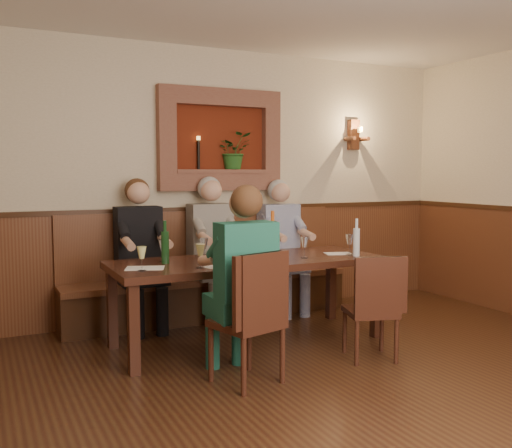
{
  "coord_description": "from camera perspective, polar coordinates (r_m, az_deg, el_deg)",
  "views": [
    {
      "loc": [
        -2.13,
        -2.63,
        1.51
      ],
      "look_at": [
        0.1,
        1.9,
        1.05
      ],
      "focal_mm": 40.0,
      "sensor_mm": 36.0,
      "label": 1
    }
  ],
  "objects": [
    {
      "name": "person_bench_right",
      "position": [
        6.15,
        2.67,
        -3.39
      ],
      "size": [
        0.42,
        0.52,
        1.43
      ],
      "color": "navy",
      "rests_on": "ground"
    },
    {
      "name": "chair_near_left",
      "position": [
        4.16,
        -0.77,
        -11.99
      ],
      "size": [
        0.52,
        0.52,
        0.96
      ],
      "rotation": [
        0.0,
        0.0,
        0.27
      ],
      "color": "black",
      "rests_on": "ground"
    },
    {
      "name": "wainscoting",
      "position": [
        3.51,
        12.52,
        -10.16
      ],
      "size": [
        6.02,
        6.02,
        1.15
      ],
      "color": "#572C19",
      "rests_on": "ground"
    },
    {
      "name": "water_bottle",
      "position": [
        5.25,
        10.0,
        -1.7
      ],
      "size": [
        0.08,
        0.08,
        0.34
      ],
      "rotation": [
        0.0,
        0.0,
        -0.37
      ],
      "color": "silver",
      "rests_on": "dining_table"
    },
    {
      "name": "wine_glass_5",
      "position": [
        4.56,
        -5.58,
        -3.19
      ],
      "size": [
        0.08,
        0.08,
        0.19
      ],
      "primitive_type": null,
      "color": "#F5F693",
      "rests_on": "dining_table"
    },
    {
      "name": "wine_glass_6",
      "position": [
        4.65,
        -2.04,
        -3.01
      ],
      "size": [
        0.08,
        0.08,
        0.19
      ],
      "primitive_type": null,
      "color": "#F5F693",
      "rests_on": "dining_table"
    },
    {
      "name": "room_shell",
      "position": [
        3.41,
        12.96,
        11.45
      ],
      "size": [
        6.04,
        6.04,
        2.82
      ],
      "color": "beige",
      "rests_on": "ground"
    },
    {
      "name": "ground_plane",
      "position": [
        3.71,
        12.33,
        -18.93
      ],
      "size": [
        6.0,
        6.0,
        0.0
      ],
      "primitive_type": "plane",
      "color": "black",
      "rests_on": "ground"
    },
    {
      "name": "wine_glass_2",
      "position": [
        4.9,
        -9.28,
        -2.67
      ],
      "size": [
        0.08,
        0.08,
        0.19
      ],
      "primitive_type": null,
      "color": "white",
      "rests_on": "dining_table"
    },
    {
      "name": "wine_glass_0",
      "position": [
        4.84,
        -0.2,
        -2.68
      ],
      "size": [
        0.08,
        0.08,
        0.19
      ],
      "primitive_type": null,
      "color": "#F5F693",
      "rests_on": "dining_table"
    },
    {
      "name": "wine_glass_7",
      "position": [
        4.48,
        -11.36,
        -3.43
      ],
      "size": [
        0.08,
        0.08,
        0.19
      ],
      "primitive_type": null,
      "color": "#F5F693",
      "rests_on": "dining_table"
    },
    {
      "name": "person_bench_left",
      "position": [
        5.57,
        -11.41,
        -4.28
      ],
      "size": [
        0.43,
        0.53,
        1.45
      ],
      "color": "black",
      "rests_on": "ground"
    },
    {
      "name": "wine_bottle_green_b",
      "position": [
        4.81,
        -9.07,
        -2.2
      ],
      "size": [
        0.08,
        0.08,
        0.36
      ],
      "rotation": [
        0.0,
        0.0,
        0.34
      ],
      "color": "#19471E",
      "rests_on": "dining_table"
    },
    {
      "name": "chair_near_right",
      "position": [
        4.78,
        11.39,
        -10.22
      ],
      "size": [
        0.48,
        0.48,
        0.86
      ],
      "rotation": [
        0.0,
        0.0,
        -0.32
      ],
      "color": "black",
      "rests_on": "ground"
    },
    {
      "name": "dining_table",
      "position": [
        5.03,
        -0.77,
        -4.35
      ],
      "size": [
        2.4,
        0.9,
        0.75
      ],
      "color": "black",
      "rests_on": "ground"
    },
    {
      "name": "spittoon_bucket",
      "position": [
        4.81,
        -1.24,
        -2.39
      ],
      "size": [
        0.25,
        0.25,
        0.25
      ],
      "primitive_type": "cylinder",
      "rotation": [
        0.0,
        0.0,
        0.17
      ],
      "color": "red",
      "rests_on": "dining_table"
    },
    {
      "name": "tasting_sheet_d",
      "position": [
        4.63,
        -3.26,
        -4.24
      ],
      "size": [
        0.36,
        0.31,
        0.0
      ],
      "primitive_type": "cube",
      "rotation": [
        0.0,
        0.0,
        0.37
      ],
      "color": "white",
      "rests_on": "dining_table"
    },
    {
      "name": "bench",
      "position": [
        5.95,
        -4.7,
        -6.28
      ],
      "size": [
        3.0,
        0.45,
        1.11
      ],
      "color": "#381E0F",
      "rests_on": "ground"
    },
    {
      "name": "person_bench_mid",
      "position": [
        5.8,
        -4.26,
        -3.75
      ],
      "size": [
        0.44,
        0.54,
        1.47
      ],
      "color": "#5F5C57",
      "rests_on": "ground"
    },
    {
      "name": "wine_glass_8",
      "position": [
        4.97,
        -5.22,
        -2.5
      ],
      "size": [
        0.08,
        0.08,
        0.19
      ],
      "primitive_type": null,
      "color": "white",
      "rests_on": "dining_table"
    },
    {
      "name": "wall_sconce",
      "position": [
        6.88,
        9.82,
        8.72
      ],
      "size": [
        0.25,
        0.2,
        0.35
      ],
      "color": "#572C19",
      "rests_on": "ground"
    },
    {
      "name": "wine_glass_3",
      "position": [
        5.09,
        4.86,
        -2.31
      ],
      "size": [
        0.08,
        0.08,
        0.19
      ],
      "primitive_type": null,
      "color": "white",
      "rests_on": "dining_table"
    },
    {
      "name": "wine_glass_1",
      "position": [
        5.17,
        0.91,
        -2.19
      ],
      "size": [
        0.08,
        0.08,
        0.19
      ],
      "primitive_type": null,
      "color": "#F5F693",
      "rests_on": "dining_table"
    },
    {
      "name": "person_chair_front",
      "position": [
        4.18,
        -1.53,
        -7.53
      ],
      "size": [
        0.42,
        0.51,
        1.42
      ],
      "color": "#164D4F",
      "rests_on": "ground"
    },
    {
      "name": "wine_bottle_green_a",
      "position": [
        5.08,
        1.67,
        -1.43
      ],
      "size": [
        0.1,
        0.1,
        0.42
      ],
      "rotation": [
        0.0,
        0.0,
        -0.31
      ],
      "color": "#19471E",
      "rests_on": "dining_table"
    },
    {
      "name": "tasting_sheet_c",
      "position": [
        5.39,
        8.23,
        -2.94
      ],
      "size": [
        0.29,
        0.24,
        0.0
      ],
      "primitive_type": "cube",
      "rotation": [
        0.0,
        0.0,
        -0.32
      ],
      "color": "white",
      "rests_on": "dining_table"
    },
    {
      "name": "wall_niche",
      "position": [
        6.07,
        -3.19,
        7.98
      ],
      "size": [
        1.36,
        0.3,
        1.06
      ],
      "color": "#601E0D",
      "rests_on": "ground"
    },
    {
      "name": "tasting_sheet_a",
      "position": [
        4.62,
        -11.05,
        -4.35
      ],
      "size": [
        0.35,
        0.3,
        0.0
      ],
      "primitive_type": "cube",
      "rotation": [
        0.0,
        0.0,
        -0.35
      ],
      "color": "white",
      "rests_on": "dining_table"
    },
    {
      "name": "tasting_sheet_b",
      "position": [
        4.88,
        -0.93,
        -3.73
      ],
      "size": [
        0.3,
        0.23,
        0.0
      ],
      "primitive_type": "cube",
      "rotation": [
        0.0,
        0.0,
        0.17
      ],
      "color": "white",
      "rests_on": "dining_table"
    },
    {
      "name": "wine_glass_4",
      "position": [
        5.32,
        9.31,
        -2.04
      ],
      "size": [
        0.08,
        0.08,
        0.19
      ],
      "primitive_type": null,
      "color": "white",
      "rests_on": "dining_table"
    }
  ]
}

